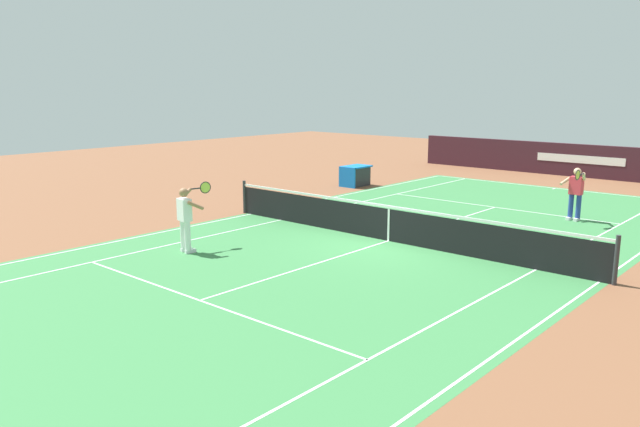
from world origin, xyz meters
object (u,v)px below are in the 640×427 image
tennis_ball (335,208)px  equipment_cart_tarped (356,176)px  tennis_net (389,223)px  tennis_player_near (186,216)px  tennis_player_far (576,191)px

tennis_ball → equipment_cart_tarped: (-4.50, -2.64, 0.40)m
tennis_net → equipment_cart_tarped: (-6.93, -6.57, -0.05)m
equipment_cart_tarped → tennis_player_near: bearing=16.9°
tennis_net → tennis_player_far: tennis_player_far is taller
tennis_net → tennis_ball: size_ratio=177.27×
tennis_player_near → equipment_cart_tarped: 11.77m
tennis_player_near → tennis_player_far: bearing=149.9°
tennis_player_near → tennis_ball: (-6.75, -0.77, -0.90)m
tennis_player_near → equipment_cart_tarped: (-11.25, -3.41, -0.49)m
tennis_net → tennis_player_far: (-6.02, 2.82, 0.44)m
tennis_ball → tennis_player_near: bearing=6.5°
tennis_player_near → tennis_net: bearing=143.8°
tennis_player_near → equipment_cart_tarped: tennis_player_near is taller
tennis_player_near → tennis_player_far: 11.94m
tennis_net → tennis_player_near: 5.37m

